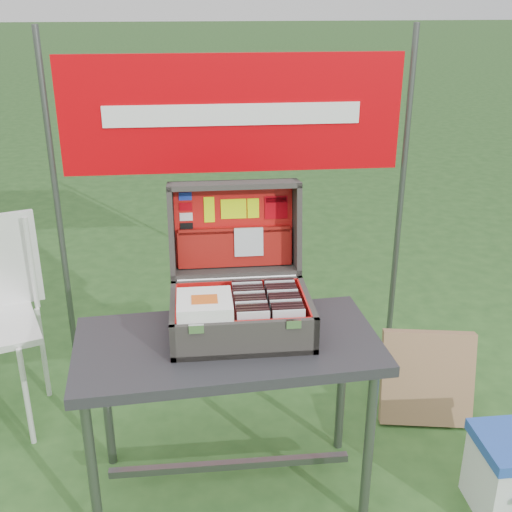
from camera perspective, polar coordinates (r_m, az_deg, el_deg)
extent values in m
plane|color=#295020|center=(2.67, 0.09, -20.99)|extent=(80.00, 80.00, 0.00)
cube|color=#252628|center=(2.32, -2.53, -7.95)|extent=(1.12, 0.62, 0.04)
cylinder|color=#59595B|center=(2.38, -14.33, -18.00)|extent=(0.04, 0.04, 0.64)
cylinder|color=#59595B|center=(2.42, 9.95, -16.72)|extent=(0.04, 0.04, 0.64)
cylinder|color=#59595B|center=(2.71, -13.17, -12.20)|extent=(0.04, 0.04, 0.64)
cylinder|color=#59595B|center=(2.75, 7.61, -11.22)|extent=(0.04, 0.04, 0.64)
cube|color=#59595B|center=(2.64, -2.32, -18.06)|extent=(0.93, 0.03, 0.03)
cube|color=#4B4642|center=(2.36, -1.33, -6.62)|extent=(0.51, 0.36, 0.02)
cube|color=#4B4642|center=(2.18, -0.97, -7.48)|extent=(0.51, 0.02, 0.14)
cube|color=#4B4642|center=(2.48, -1.66, -3.53)|extent=(0.51, 0.02, 0.14)
cube|color=#4B4642|center=(2.33, -7.35, -5.63)|extent=(0.02, 0.36, 0.14)
cube|color=#4B4642|center=(2.36, 4.58, -5.08)|extent=(0.02, 0.36, 0.14)
cube|color=red|center=(2.35, -1.33, -6.34)|extent=(0.47, 0.32, 0.01)
cube|color=silver|center=(2.14, -5.33, -6.47)|extent=(0.05, 0.01, 0.03)
cube|color=silver|center=(2.16, 3.37, -6.05)|extent=(0.05, 0.01, 0.03)
cylinder|color=silver|center=(2.46, -1.70, -2.01)|extent=(0.46, 0.02, 0.02)
cube|color=#4B4642|center=(2.54, -2.00, 2.72)|extent=(0.51, 0.07, 0.36)
cube|color=#4B4642|center=(2.45, -1.99, 6.34)|extent=(0.51, 0.14, 0.04)
cube|color=#4B4642|center=(2.52, -1.82, -1.35)|extent=(0.51, 0.14, 0.04)
cube|color=#4B4642|center=(2.48, -7.53, 2.22)|extent=(0.02, 0.18, 0.38)
cube|color=#4B4642|center=(2.51, 3.65, 2.63)|extent=(0.02, 0.18, 0.38)
cube|color=red|center=(2.52, -1.98, 2.65)|extent=(0.46, 0.05, 0.32)
cube|color=red|center=(2.19, -1.00, -7.08)|extent=(0.47, 0.01, 0.12)
cube|color=red|center=(2.46, -1.64, -3.46)|extent=(0.47, 0.01, 0.12)
cube|color=red|center=(2.32, -7.04, -5.40)|extent=(0.01, 0.32, 0.12)
cube|color=red|center=(2.35, 4.28, -4.88)|extent=(0.01, 0.32, 0.12)
cube|color=maroon|center=(2.52, -1.90, 0.71)|extent=(0.45, 0.05, 0.15)
cube|color=maroon|center=(2.50, -1.93, 2.28)|extent=(0.44, 0.02, 0.02)
cube|color=silver|center=(2.50, -0.65, 1.26)|extent=(0.11, 0.03, 0.11)
cube|color=#1933B2|center=(2.49, -6.31, 5.29)|extent=(0.05, 0.01, 0.03)
cube|color=#AE000A|center=(2.50, -6.27, 4.39)|extent=(0.05, 0.01, 0.03)
cube|color=white|center=(2.50, -6.23, 3.49)|extent=(0.05, 0.01, 0.03)
cube|color=black|center=(2.51, -6.19, 2.59)|extent=(0.05, 0.01, 0.03)
cube|color=#D5FB05|center=(2.50, -4.18, 4.13)|extent=(0.04, 0.02, 0.10)
cube|color=#D5FB05|center=(2.50, -2.00, 4.21)|extent=(0.10, 0.01, 0.08)
cube|color=#D5FB05|center=(2.51, -0.25, 4.27)|extent=(0.05, 0.01, 0.08)
cube|color=#AE000A|center=(2.52, 1.80, 4.34)|extent=(0.09, 0.02, 0.09)
cube|color=black|center=(2.51, 1.80, 5.01)|extent=(0.08, 0.01, 0.02)
cube|color=silver|center=(2.20, -0.23, -6.48)|extent=(0.11, 0.01, 0.13)
cube|color=black|center=(2.22, -0.28, -6.23)|extent=(0.11, 0.01, 0.13)
cube|color=black|center=(2.24, -0.33, -5.99)|extent=(0.11, 0.01, 0.13)
cube|color=black|center=(2.25, -0.38, -5.75)|extent=(0.11, 0.01, 0.13)
cube|color=silver|center=(2.27, -0.43, -5.51)|extent=(0.11, 0.01, 0.13)
cube|color=black|center=(2.29, -0.48, -5.28)|extent=(0.11, 0.01, 0.13)
cube|color=black|center=(2.31, -0.52, -5.05)|extent=(0.11, 0.01, 0.13)
cube|color=black|center=(2.32, -0.57, -4.82)|extent=(0.11, 0.01, 0.13)
cube|color=silver|center=(2.34, -0.62, -4.60)|extent=(0.11, 0.01, 0.13)
cube|color=black|center=(2.36, -0.66, -4.38)|extent=(0.11, 0.01, 0.13)
cube|color=black|center=(2.38, -0.71, -4.16)|extent=(0.11, 0.01, 0.13)
cube|color=black|center=(2.39, -0.75, -3.95)|extent=(0.11, 0.01, 0.13)
cube|color=silver|center=(2.41, -0.79, -3.73)|extent=(0.11, 0.01, 0.13)
cube|color=black|center=(2.43, -0.84, -3.53)|extent=(0.11, 0.01, 0.13)
cube|color=silver|center=(2.22, 2.93, -6.31)|extent=(0.11, 0.01, 0.13)
cube|color=black|center=(2.23, 2.86, -6.07)|extent=(0.11, 0.01, 0.13)
cube|color=black|center=(2.25, 2.78, -5.83)|extent=(0.11, 0.01, 0.13)
cube|color=black|center=(2.27, 2.71, -5.59)|extent=(0.11, 0.01, 0.13)
cube|color=silver|center=(2.29, 2.63, -5.35)|extent=(0.11, 0.01, 0.13)
cube|color=black|center=(2.30, 2.56, -5.12)|extent=(0.11, 0.01, 0.13)
cube|color=black|center=(2.32, 2.49, -4.90)|extent=(0.11, 0.01, 0.13)
cube|color=black|center=(2.34, 2.42, -4.67)|extent=(0.11, 0.01, 0.13)
cube|color=silver|center=(2.35, 2.35, -4.45)|extent=(0.11, 0.01, 0.13)
cube|color=black|center=(2.37, 2.28, -4.23)|extent=(0.11, 0.01, 0.13)
cube|color=black|center=(2.39, 2.22, -4.02)|extent=(0.11, 0.01, 0.13)
cube|color=black|center=(2.41, 2.15, -3.81)|extent=(0.11, 0.01, 0.13)
cube|color=silver|center=(2.43, 2.09, -3.60)|extent=(0.11, 0.01, 0.13)
cube|color=black|center=(2.44, 2.02, -3.39)|extent=(0.11, 0.01, 0.13)
cube|color=white|center=(2.23, -4.58, -4.75)|extent=(0.19, 0.19, 0.00)
cube|color=white|center=(2.23, -4.58, -4.63)|extent=(0.19, 0.19, 0.00)
cube|color=white|center=(2.23, -4.59, -4.52)|extent=(0.19, 0.19, 0.00)
cube|color=white|center=(2.22, -4.59, -4.40)|extent=(0.19, 0.19, 0.00)
cube|color=white|center=(2.22, -4.59, -4.29)|extent=(0.19, 0.19, 0.00)
cube|color=white|center=(2.22, -4.60, -4.17)|extent=(0.19, 0.19, 0.00)
cube|color=white|center=(2.22, -4.60, -4.06)|extent=(0.19, 0.19, 0.00)
cube|color=white|center=(2.22, -4.61, -3.94)|extent=(0.19, 0.19, 0.00)
cube|color=white|center=(2.21, -4.61, -3.83)|extent=(0.19, 0.19, 0.00)
cube|color=#D85919|center=(2.20, -4.61, -3.85)|extent=(0.09, 0.07, 0.00)
cylinder|color=silver|center=(2.96, -19.73, -11.72)|extent=(0.02, 0.02, 0.47)
cylinder|color=silver|center=(3.25, -18.37, -8.20)|extent=(0.02, 0.02, 0.47)
cylinder|color=silver|center=(3.07, -19.34, -0.63)|extent=(0.02, 0.02, 0.44)
cube|color=#976B4F|center=(3.05, 14.95, -10.44)|extent=(0.43, 0.24, 0.43)
cylinder|color=#59595B|center=(3.24, -17.18, 3.84)|extent=(0.03, 0.03, 1.70)
cylinder|color=#59595B|center=(3.35, 12.74, 4.88)|extent=(0.03, 0.03, 1.70)
cube|color=#BA0007|center=(3.06, -2.09, 12.49)|extent=(1.60, 0.02, 0.55)
cube|color=white|center=(3.05, -2.07, 12.45)|extent=(1.20, 0.00, 0.10)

